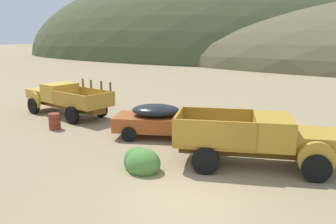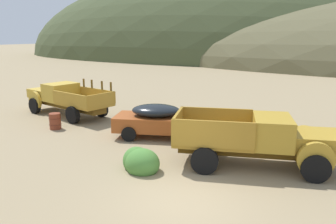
% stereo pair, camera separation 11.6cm
% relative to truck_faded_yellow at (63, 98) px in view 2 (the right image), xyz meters
% --- Properties ---
extents(ground_plane, '(300.00, 300.00, 0.00)m').
position_rel_truck_faded_yellow_xyz_m(ground_plane, '(10.89, -7.08, -1.00)').
color(ground_plane, '#998460').
extents(hill_far_right, '(112.39, 52.40, 39.19)m').
position_rel_truck_faded_yellow_xyz_m(hill_far_right, '(-1.85, 59.25, -1.00)').
color(hill_far_right, '#424C2D').
rests_on(hill_far_right, ground).
extents(truck_faded_yellow, '(6.67, 3.48, 2.16)m').
position_rel_truck_faded_yellow_xyz_m(truck_faded_yellow, '(0.00, 0.00, 0.00)').
color(truck_faded_yellow, brown).
rests_on(truck_faded_yellow, ground).
extents(car_oxide_orange, '(4.92, 3.00, 1.57)m').
position_rel_truck_faded_yellow_xyz_m(car_oxide_orange, '(7.69, -1.69, -0.18)').
color(car_oxide_orange, '#A34C1E').
rests_on(car_oxide_orange, ground).
extents(truck_mustard, '(6.24, 3.53, 1.91)m').
position_rel_truck_faded_yellow_xyz_m(truck_mustard, '(12.69, -3.46, 0.01)').
color(truck_mustard, '#593D12').
rests_on(truck_mustard, ground).
extents(oil_drum_spare, '(0.62, 0.62, 0.83)m').
position_rel_truck_faded_yellow_xyz_m(oil_drum_spare, '(1.99, -2.82, -0.59)').
color(oil_drum_spare, brown).
rests_on(oil_drum_spare, ground).
extents(bush_back_edge, '(1.47, 1.19, 1.07)m').
position_rel_truck_faded_yellow_xyz_m(bush_back_edge, '(8.63, -5.67, -0.72)').
color(bush_back_edge, '#4C8438').
rests_on(bush_back_edge, ground).
extents(bush_front_left, '(0.84, 0.60, 0.62)m').
position_rel_truck_faded_yellow_xyz_m(bush_front_left, '(0.80, 3.70, -0.85)').
color(bush_front_left, '#3D702D').
rests_on(bush_front_left, ground).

